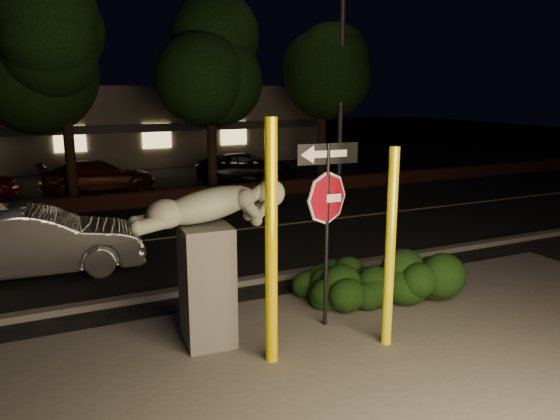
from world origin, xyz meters
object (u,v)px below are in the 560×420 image
at_px(streetlight, 337,45).
at_px(silver_sedan, 34,242).
at_px(yellow_pole_left, 271,245).
at_px(signpost, 327,199).
at_px(parked_car_darkred, 99,177).
at_px(yellow_pole_right, 390,249).
at_px(sculpture, 209,247).
at_px(parked_car_dark, 247,168).

height_order(streetlight, silver_sedan, streetlight).
bearing_deg(yellow_pole_left, signpost, 29.49).
bearing_deg(parked_car_darkred, yellow_pole_right, -174.06).
bearing_deg(yellow_pole_left, silver_sedan, 118.38).
distance_m(sculpture, parked_car_darkred, 13.85).
relative_size(streetlight, silver_sedan, 2.08).
distance_m(silver_sedan, parked_car_darkred, 9.48).
bearing_deg(yellow_pole_left, sculpture, 123.81).
bearing_deg(parked_car_dark, yellow_pole_left, -178.78).
bearing_deg(yellow_pole_right, signpost, 117.51).
xyz_separation_m(signpost, sculpture, (-1.93, 0.18, -0.61)).
distance_m(signpost, streetlight, 13.85).
bearing_deg(streetlight, parked_car_darkred, 169.24).
xyz_separation_m(yellow_pole_left, parked_car_darkred, (-0.59, 14.74, -1.16)).
bearing_deg(streetlight, silver_sedan, -144.49).
bearing_deg(streetlight, yellow_pole_right, -112.30).
xyz_separation_m(silver_sedan, parked_car_darkred, (2.42, 9.16, -0.12)).
relative_size(yellow_pole_right, streetlight, 0.33).
bearing_deg(yellow_pole_right, parked_car_dark, 76.52).
bearing_deg(signpost, parked_car_dark, 77.72).
bearing_deg(silver_sedan, yellow_pole_right, -136.70).
distance_m(yellow_pole_left, silver_sedan, 6.42).
bearing_deg(streetlight, signpost, -116.25).
height_order(signpost, parked_car_darkred, signpost).
distance_m(yellow_pole_left, parked_car_darkred, 14.80).
height_order(sculpture, silver_sedan, sculpture).
bearing_deg(yellow_pole_left, parked_car_dark, 69.71).
relative_size(yellow_pole_left, streetlight, 0.38).
bearing_deg(yellow_pole_right, parked_car_darkred, 99.20).
height_order(yellow_pole_left, parked_car_dark, yellow_pole_left).
relative_size(parked_car_darkred, parked_car_dark, 0.98).
bearing_deg(streetlight, sculpture, -123.21).
distance_m(sculpture, parked_car_dark, 15.02).
xyz_separation_m(streetlight, parked_car_dark, (-2.87, 2.41, -4.91)).
distance_m(silver_sedan, parked_car_dark, 12.38).
xyz_separation_m(signpost, silver_sedan, (-4.33, 4.83, -1.45)).
bearing_deg(yellow_pole_left, streetlight, 55.91).
bearing_deg(parked_car_dark, silver_sedan, 158.62).
relative_size(signpost, parked_car_darkred, 0.72).
relative_size(sculpture, parked_car_dark, 0.59).
height_order(sculpture, parked_car_dark, sculpture).
relative_size(yellow_pole_right, silver_sedan, 0.70).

